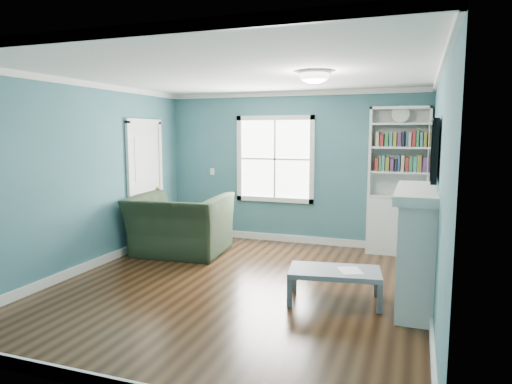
% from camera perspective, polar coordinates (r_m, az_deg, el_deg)
% --- Properties ---
extents(floor, '(5.00, 5.00, 0.00)m').
position_cam_1_polar(floor, '(5.81, -2.23, -11.73)').
color(floor, black).
rests_on(floor, ground).
extents(room_walls, '(5.00, 5.00, 5.00)m').
position_cam_1_polar(room_walls, '(5.50, -2.31, 4.03)').
color(room_walls, '#32616C').
rests_on(room_walls, ground).
extents(trim, '(4.50, 5.00, 2.60)m').
position_cam_1_polar(trim, '(5.53, -2.29, 0.46)').
color(trim, white).
rests_on(trim, ground).
extents(window, '(1.40, 0.06, 1.50)m').
position_cam_1_polar(window, '(7.95, 2.38, 4.13)').
color(window, white).
rests_on(window, room_walls).
extents(bookshelf, '(0.90, 0.35, 2.31)m').
position_cam_1_polar(bookshelf, '(7.47, 17.28, -0.47)').
color(bookshelf, silver).
rests_on(bookshelf, ground).
extents(fireplace, '(0.44, 1.58, 1.30)m').
position_cam_1_polar(fireplace, '(5.45, 19.49, -6.51)').
color(fireplace, black).
rests_on(fireplace, ground).
extents(tv, '(0.06, 1.10, 0.65)m').
position_cam_1_polar(tv, '(5.30, 21.31, 4.95)').
color(tv, black).
rests_on(tv, fireplace).
extents(door, '(0.12, 0.98, 2.17)m').
position_cam_1_polar(door, '(7.82, -13.65, 1.10)').
color(door, silver).
rests_on(door, ground).
extents(ceiling_fixture, '(0.38, 0.38, 0.15)m').
position_cam_1_polar(ceiling_fixture, '(5.36, 7.31, 14.25)').
color(ceiling_fixture, white).
rests_on(ceiling_fixture, room_walls).
extents(light_switch, '(0.08, 0.01, 0.12)m').
position_cam_1_polar(light_switch, '(8.40, -5.48, 2.57)').
color(light_switch, white).
rests_on(light_switch, room_walls).
extents(recliner, '(1.51, 1.05, 1.25)m').
position_cam_1_polar(recliner, '(7.27, -9.51, -2.82)').
color(recliner, '#1F2D1C').
rests_on(recliner, ground).
extents(coffee_table, '(1.09, 0.71, 0.37)m').
position_cam_1_polar(coffee_table, '(5.31, 9.80, -10.04)').
color(coffee_table, '#4F575F').
rests_on(coffee_table, ground).
extents(paper_sheet, '(0.34, 0.37, 0.00)m').
position_cam_1_polar(paper_sheet, '(5.29, 11.69, -9.59)').
color(paper_sheet, white).
rests_on(paper_sheet, coffee_table).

